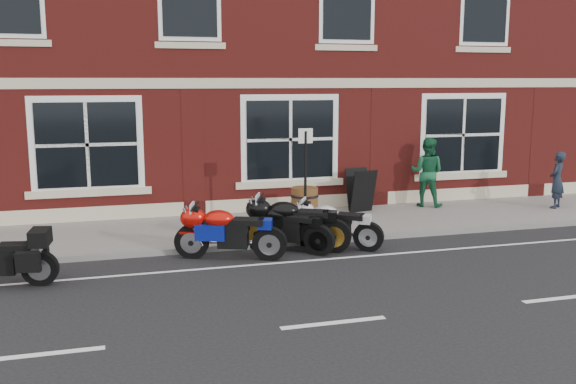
% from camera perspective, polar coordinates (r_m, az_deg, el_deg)
% --- Properties ---
extents(ground, '(80.00, 80.00, 0.00)m').
position_cam_1_polar(ground, '(12.23, -0.73, -6.60)').
color(ground, black).
rests_on(ground, ground).
extents(sidewalk, '(30.00, 3.00, 0.12)m').
position_cam_1_polar(sidewalk, '(15.04, -3.72, -3.23)').
color(sidewalk, slate).
rests_on(sidewalk, ground).
extents(kerb, '(30.00, 0.16, 0.12)m').
position_cam_1_polar(kerb, '(13.54, -2.30, -4.70)').
color(kerb, slate).
rests_on(kerb, ground).
extents(pub_building, '(24.00, 12.00, 12.00)m').
position_cam_1_polar(pub_building, '(22.18, -8.16, 16.36)').
color(pub_building, maroon).
rests_on(pub_building, ground).
extents(moto_sport_red, '(2.13, 0.93, 1.00)m').
position_cam_1_polar(moto_sport_red, '(12.61, -5.33, -3.43)').
color(moto_sport_red, black).
rests_on(moto_sport_red, ground).
extents(moto_sport_black, '(2.15, 1.14, 1.04)m').
position_cam_1_polar(moto_sport_black, '(13.18, 0.44, -2.69)').
color(moto_sport_black, black).
rests_on(moto_sport_black, ground).
extents(moto_sport_silver, '(1.74, 1.29, 0.92)m').
position_cam_1_polar(moto_sport_silver, '(13.43, 4.08, -2.79)').
color(moto_sport_silver, black).
rests_on(moto_sport_silver, ground).
extents(moto_naked_black, '(1.67, 1.48, 0.94)m').
position_cam_1_polar(moto_naked_black, '(13.16, -0.25, -2.98)').
color(moto_naked_black, black).
rests_on(moto_naked_black, ground).
extents(pedestrian_left, '(0.65, 0.61, 1.50)m').
position_cam_1_polar(pedestrian_left, '(18.38, 22.79, 0.99)').
color(pedestrian_left, black).
rests_on(pedestrian_left, sidewalk).
extents(pedestrian_right, '(1.14, 1.10, 1.85)m').
position_cam_1_polar(pedestrian_right, '(17.57, 12.25, 1.73)').
color(pedestrian_right, '#175231').
rests_on(pedestrian_right, sidewalk).
extents(a_board_sign, '(0.73, 0.56, 1.10)m').
position_cam_1_polar(a_board_sign, '(16.66, 6.47, 0.17)').
color(a_board_sign, black).
rests_on(a_board_sign, sidewalk).
extents(barrel_planter, '(0.69, 0.69, 0.77)m').
position_cam_1_polar(barrel_planter, '(15.73, 1.48, -0.98)').
color(barrel_planter, '#4B3614').
rests_on(barrel_planter, sidewalk).
extents(parking_sign, '(0.33, 0.06, 2.31)m').
position_cam_1_polar(parking_sign, '(14.24, 1.55, 1.75)').
color(parking_sign, black).
rests_on(parking_sign, sidewalk).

